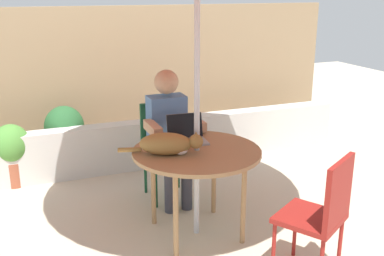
{
  "coord_description": "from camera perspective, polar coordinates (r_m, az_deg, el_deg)",
  "views": [
    {
      "loc": [
        -1.29,
        -3.14,
        1.94
      ],
      "look_at": [
        0.0,
        0.1,
        0.87
      ],
      "focal_mm": 43.2,
      "sensor_mm": 36.0,
      "label": 1
    }
  ],
  "objects": [
    {
      "name": "patio_table",
      "position": [
        3.62,
        0.59,
        -3.62
      ],
      "size": [
        1.01,
        1.01,
        0.72
      ],
      "color": "#9E754C",
      "rests_on": "ground"
    },
    {
      "name": "ground_plane",
      "position": [
        3.91,
        0.56,
        -12.75
      ],
      "size": [
        14.0,
        14.0,
        0.0
      ],
      "primitive_type": "plane",
      "color": "beige"
    },
    {
      "name": "chair_empty",
      "position": [
        3.22,
        15.82,
        -9.64
      ],
      "size": [
        0.55,
        0.55,
        0.9
      ],
      "color": "maroon",
      "rests_on": "ground"
    },
    {
      "name": "laptop",
      "position": [
        3.79,
        -0.7,
        -0.68
      ],
      "size": [
        0.32,
        0.27,
        0.21
      ],
      "color": "gray",
      "rests_on": "patio_table"
    },
    {
      "name": "cat",
      "position": [
        3.48,
        -2.84,
        -1.99
      ],
      "size": [
        0.6,
        0.35,
        0.17
      ],
      "color": "olive",
      "rests_on": "patio_table"
    },
    {
      "name": "person_seated",
      "position": [
        4.19,
        -2.81,
        -0.2
      ],
      "size": [
        0.48,
        0.48,
        1.24
      ],
      "color": "#4C72A5",
      "rests_on": "ground"
    },
    {
      "name": "potted_plant_by_chair",
      "position": [
        5.25,
        -15.42,
        -0.63
      ],
      "size": [
        0.43,
        0.43,
        0.71
      ],
      "color": "#33383D",
      "rests_on": "ground"
    },
    {
      "name": "planter_wall_low",
      "position": [
        5.16,
        -6.04,
        -2.01
      ],
      "size": [
        4.85,
        0.2,
        0.53
      ],
      "primitive_type": "cube",
      "color": "beige",
      "rests_on": "ground"
    },
    {
      "name": "potted_plant_near_fence",
      "position": [
        5.0,
        -21.35,
        -2.74
      ],
      "size": [
        0.37,
        0.37,
        0.63
      ],
      "color": "#9E5138",
      "rests_on": "ground"
    },
    {
      "name": "chair_occupied",
      "position": [
        4.39,
        -3.45,
        -1.75
      ],
      "size": [
        0.4,
        0.4,
        0.9
      ],
      "color": "#194C2D",
      "rests_on": "ground"
    },
    {
      "name": "fence_back",
      "position": [
        5.66,
        -8.19,
        5.94
      ],
      "size": [
        5.39,
        0.08,
        1.73
      ],
      "primitive_type": "cube",
      "color": "#937756",
      "rests_on": "ground"
    }
  ]
}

